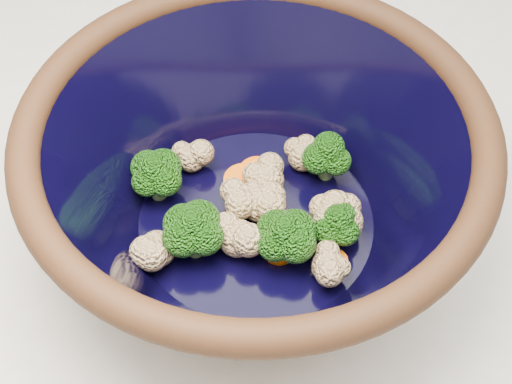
{
  "coord_description": "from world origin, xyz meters",
  "views": [
    {
      "loc": [
        0.14,
        -0.33,
        1.42
      ],
      "look_at": [
        -0.08,
        -0.05,
        0.97
      ],
      "focal_mm": 50.0,
      "sensor_mm": 36.0,
      "label": 1
    }
  ],
  "objects": [
    {
      "name": "vegetable_pile",
      "position": [
        -0.07,
        -0.05,
        0.96
      ],
      "size": [
        0.2,
        0.19,
        0.05
      ],
      "color": "#608442",
      "rests_on": "mixing_bowl"
    },
    {
      "name": "mixing_bowl",
      "position": [
        -0.08,
        -0.05,
        0.99
      ],
      "size": [
        0.38,
        0.38,
        0.16
      ],
      "rotation": [
        0.0,
        0.0,
        -0.12
      ],
      "color": "black",
      "rests_on": "counter"
    }
  ]
}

